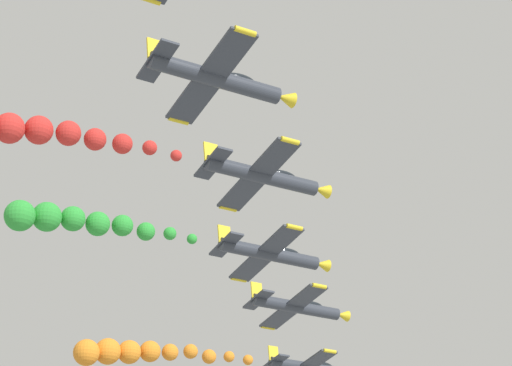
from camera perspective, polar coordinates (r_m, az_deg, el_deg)
The scene contains 6 objects.
smoke_trail_lead at distance 95.99m, azimuth -6.99°, elevation -9.43°, with size 3.00×18.96×3.68m.
airplane_left_inner at distance 94.08m, azimuth 2.37°, elevation -6.98°, with size 9.50×10.35×2.75m.
airplane_right_inner at distance 83.06m, azimuth 0.87°, elevation -4.01°, with size 9.49×10.35×2.81m.
smoke_trail_right_inner at distance 75.50m, azimuth -10.33°, elevation -2.09°, with size 2.65×15.62×3.05m.
airplane_left_outer at distance 73.44m, azimuth 0.47°, elevation 0.39°, with size 9.47×10.35×2.87m.
airplane_right_outer at distance 64.10m, azimuth -2.14°, elevation 5.87°, with size 9.46×10.35×2.92m.
Camera 1 is at (58.21, -32.97, 98.28)m, focal length 71.21 mm.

